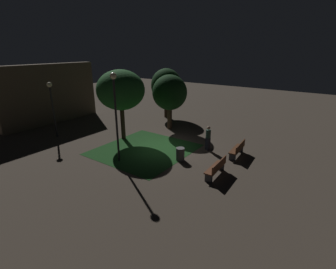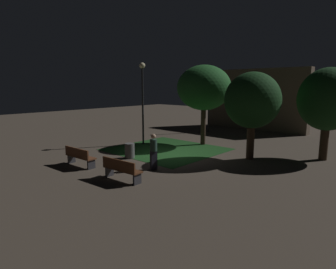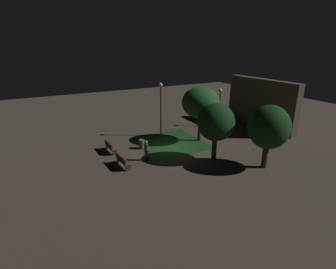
{
  "view_description": "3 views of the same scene",
  "coord_description": "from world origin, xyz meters",
  "px_view_note": "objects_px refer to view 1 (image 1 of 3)",
  "views": [
    {
      "loc": [
        -12.28,
        -9.17,
        6.26
      ],
      "look_at": [
        -0.16,
        -0.6,
        1.08
      ],
      "focal_mm": 26.39,
      "sensor_mm": 36.0,
      "label": 1
    },
    {
      "loc": [
        10.29,
        -11.47,
        3.71
      ],
      "look_at": [
        -0.67,
        0.51,
        0.95
      ],
      "focal_mm": 30.99,
      "sensor_mm": 36.0,
      "label": 2
    },
    {
      "loc": [
        17.67,
        -9.66,
        8.35
      ],
      "look_at": [
        -0.45,
        0.17,
        1.04
      ],
      "focal_mm": 27.18,
      "sensor_mm": 36.0,
      "label": 3
    }
  ],
  "objects_px": {
    "tree_lawn_side": "(166,86)",
    "trash_bin": "(180,154)",
    "lamp_post_plaza_east": "(115,104)",
    "bench_lawn_edge": "(217,168)",
    "bench_near_trees": "(238,149)",
    "lamp_post_path_center": "(52,100)",
    "tree_tall_center": "(121,90)",
    "tree_back_left": "(170,93)",
    "pedestrian": "(208,138)"
  },
  "relations": [
    {
      "from": "tree_lawn_side",
      "to": "trash_bin",
      "type": "bearing_deg",
      "value": -139.59
    },
    {
      "from": "tree_lawn_side",
      "to": "lamp_post_plaza_east",
      "type": "xyz_separation_m",
      "value": [
        -9.57,
        -3.43,
        0.39
      ]
    },
    {
      "from": "bench_lawn_edge",
      "to": "lamp_post_plaza_east",
      "type": "distance_m",
      "value": 6.4
    },
    {
      "from": "bench_near_trees",
      "to": "lamp_post_path_center",
      "type": "bearing_deg",
      "value": 109.65
    },
    {
      "from": "tree_tall_center",
      "to": "lamp_post_plaza_east",
      "type": "distance_m",
      "value": 3.79
    },
    {
      "from": "tree_lawn_side",
      "to": "lamp_post_plaza_east",
      "type": "distance_m",
      "value": 10.18
    },
    {
      "from": "tree_back_left",
      "to": "trash_bin",
      "type": "distance_m",
      "value": 6.66
    },
    {
      "from": "lamp_post_path_center",
      "to": "pedestrian",
      "type": "distance_m",
      "value": 11.33
    },
    {
      "from": "lamp_post_plaza_east",
      "to": "lamp_post_path_center",
      "type": "relative_size",
      "value": 1.25
    },
    {
      "from": "bench_near_trees",
      "to": "lamp_post_path_center",
      "type": "distance_m",
      "value": 13.25
    },
    {
      "from": "lamp_post_path_center",
      "to": "tree_back_left",
      "type": "bearing_deg",
      "value": -41.29
    },
    {
      "from": "trash_bin",
      "to": "tree_tall_center",
      "type": "bearing_deg",
      "value": 82.2
    },
    {
      "from": "tree_back_left",
      "to": "tree_lawn_side",
      "type": "relative_size",
      "value": 0.96
    },
    {
      "from": "bench_lawn_edge",
      "to": "tree_tall_center",
      "type": "height_order",
      "value": "tree_tall_center"
    },
    {
      "from": "tree_back_left",
      "to": "lamp_post_path_center",
      "type": "height_order",
      "value": "tree_back_left"
    },
    {
      "from": "tree_lawn_side",
      "to": "bench_lawn_edge",
      "type": "bearing_deg",
      "value": -131.92
    },
    {
      "from": "bench_lawn_edge",
      "to": "tree_tall_center",
      "type": "xyz_separation_m",
      "value": [
        1.28,
        7.95,
        3.06
      ]
    },
    {
      "from": "bench_lawn_edge",
      "to": "lamp_post_path_center",
      "type": "distance_m",
      "value": 12.57
    },
    {
      "from": "tree_tall_center",
      "to": "trash_bin",
      "type": "xyz_separation_m",
      "value": [
        -0.74,
        -5.39,
        -3.16
      ]
    },
    {
      "from": "bench_lawn_edge",
      "to": "tree_back_left",
      "type": "distance_m",
      "value": 8.73
    },
    {
      "from": "bench_near_trees",
      "to": "tree_tall_center",
      "type": "bearing_deg",
      "value": 102.67
    },
    {
      "from": "bench_near_trees",
      "to": "tree_back_left",
      "type": "bearing_deg",
      "value": 72.05
    },
    {
      "from": "lamp_post_plaza_east",
      "to": "pedestrian",
      "type": "bearing_deg",
      "value": -38.08
    },
    {
      "from": "tree_back_left",
      "to": "pedestrian",
      "type": "distance_m",
      "value": 5.56
    },
    {
      "from": "tree_back_left",
      "to": "lamp_post_plaza_east",
      "type": "height_order",
      "value": "lamp_post_plaza_east"
    },
    {
      "from": "tree_back_left",
      "to": "lamp_post_plaza_east",
      "type": "xyz_separation_m",
      "value": [
        -6.78,
        -1.1,
        0.44
      ]
    },
    {
      "from": "bench_near_trees",
      "to": "lamp_post_path_center",
      "type": "height_order",
      "value": "lamp_post_path_center"
    },
    {
      "from": "lamp_post_plaza_east",
      "to": "pedestrian",
      "type": "xyz_separation_m",
      "value": [
        4.49,
        -3.52,
        -2.55
      ]
    },
    {
      "from": "bench_near_trees",
      "to": "tree_tall_center",
      "type": "xyz_separation_m",
      "value": [
        -1.79,
        7.95,
        3.06
      ]
    },
    {
      "from": "lamp_post_plaza_east",
      "to": "bench_near_trees",
      "type": "bearing_deg",
      "value": -49.62
    },
    {
      "from": "lamp_post_path_center",
      "to": "tree_tall_center",
      "type": "bearing_deg",
      "value": -59.05
    },
    {
      "from": "pedestrian",
      "to": "bench_lawn_edge",
      "type": "bearing_deg",
      "value": -146.07
    },
    {
      "from": "bench_lawn_edge",
      "to": "pedestrian",
      "type": "xyz_separation_m",
      "value": [
        2.9,
        1.95,
        0.37
      ]
    },
    {
      "from": "tree_lawn_side",
      "to": "pedestrian",
      "type": "distance_m",
      "value": 8.87
    },
    {
      "from": "tree_lawn_side",
      "to": "lamp_post_path_center",
      "type": "bearing_deg",
      "value": 159.98
    },
    {
      "from": "tree_tall_center",
      "to": "trash_bin",
      "type": "height_order",
      "value": "tree_tall_center"
    },
    {
      "from": "lamp_post_path_center",
      "to": "tree_lawn_side",
      "type": "bearing_deg",
      "value": -20.02
    },
    {
      "from": "tree_back_left",
      "to": "trash_bin",
      "type": "relative_size",
      "value": 5.66
    },
    {
      "from": "bench_near_trees",
      "to": "pedestrian",
      "type": "height_order",
      "value": "pedestrian"
    },
    {
      "from": "lamp_post_path_center",
      "to": "pedestrian",
      "type": "height_order",
      "value": "lamp_post_path_center"
    },
    {
      "from": "lamp_post_path_center",
      "to": "trash_bin",
      "type": "relative_size",
      "value": 5.25
    },
    {
      "from": "tree_tall_center",
      "to": "trash_bin",
      "type": "relative_size",
      "value": 6.4
    },
    {
      "from": "bench_near_trees",
      "to": "tree_tall_center",
      "type": "relative_size",
      "value": 0.37
    },
    {
      "from": "pedestrian",
      "to": "lamp_post_path_center",
      "type": "bearing_deg",
      "value": 112.23
    },
    {
      "from": "tree_back_left",
      "to": "tree_tall_center",
      "type": "bearing_deg",
      "value": 160.52
    },
    {
      "from": "bench_near_trees",
      "to": "tree_lawn_side",
      "type": "distance_m",
      "value": 10.48
    },
    {
      "from": "tree_lawn_side",
      "to": "lamp_post_path_center",
      "type": "xyz_separation_m",
      "value": [
        -9.31,
        3.39,
        -0.21
      ]
    },
    {
      "from": "tree_lawn_side",
      "to": "lamp_post_path_center",
      "type": "height_order",
      "value": "tree_lawn_side"
    },
    {
      "from": "tree_back_left",
      "to": "pedestrian",
      "type": "relative_size",
      "value": 2.71
    },
    {
      "from": "lamp_post_plaza_east",
      "to": "bench_lawn_edge",
      "type": "bearing_deg",
      "value": -73.83
    }
  ]
}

